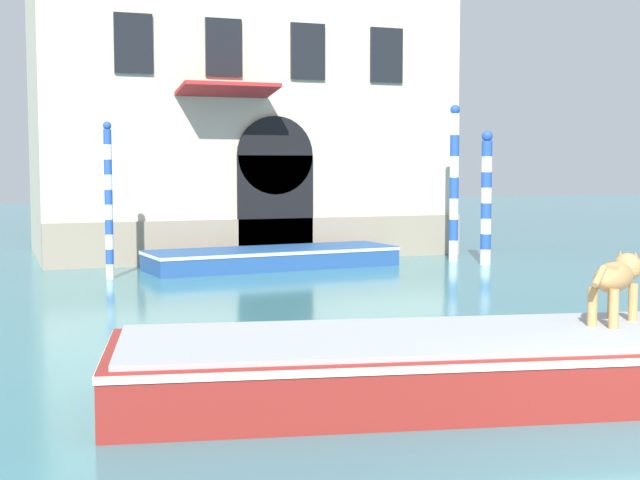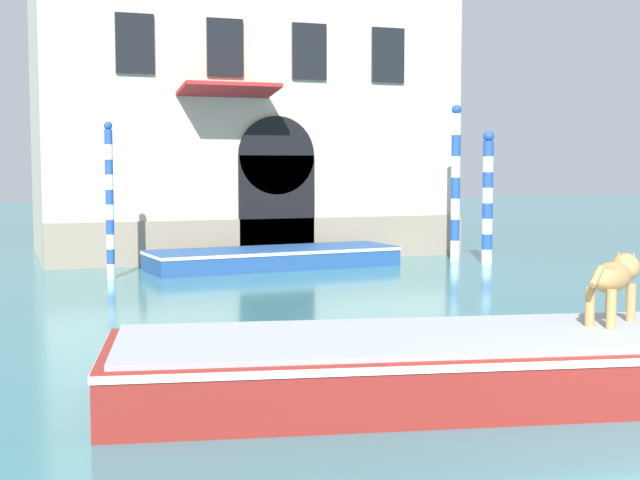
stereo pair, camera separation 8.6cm
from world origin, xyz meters
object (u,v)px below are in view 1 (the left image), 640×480
boat_foreground (480,363)px  dog_on_deck (616,277)px  boat_moored_near_palazzo (273,257)px  mooring_pole_2 (486,197)px  mooring_pole_1 (454,183)px  mooring_pole_0 (109,200)px

boat_foreground → dog_on_deck: dog_on_deck is taller
boat_foreground → boat_moored_near_palazzo: (1.60, 13.10, -0.13)m
dog_on_deck → boat_moored_near_palazzo: 13.14m
dog_on_deck → boat_foreground: bearing=148.6°
dog_on_deck → mooring_pole_2: (5.26, 11.81, 0.51)m
boat_moored_near_palazzo → mooring_pole_1: mooring_pole_1 is taller
boat_moored_near_palazzo → mooring_pole_2: mooring_pole_2 is taller
boat_foreground → dog_on_deck: (1.87, -0.00, 0.90)m
boat_moored_near_palazzo → mooring_pole_1: bearing=-8.2°
boat_foreground → mooring_pole_1: size_ratio=2.03×
boat_foreground → boat_moored_near_palazzo: bearing=94.8°
dog_on_deck → mooring_pole_0: size_ratio=0.31×
dog_on_deck → mooring_pole_1: (4.88, 12.86, 0.87)m
boat_foreground → mooring_pole_0: mooring_pole_0 is taller
boat_moored_near_palazzo → mooring_pole_1: size_ratio=1.55×
mooring_pole_0 → mooring_pole_1: size_ratio=0.85×
boat_moored_near_palazzo → mooring_pole_0: mooring_pole_0 is taller
dog_on_deck → mooring_pole_1: size_ratio=0.26×
boat_foreground → mooring_pole_0: bearing=113.8°
mooring_pole_0 → mooring_pole_1: (9.38, 0.61, 0.32)m
dog_on_deck → mooring_pole_1: mooring_pole_1 is taller
mooring_pole_0 → mooring_pole_1: bearing=3.7°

